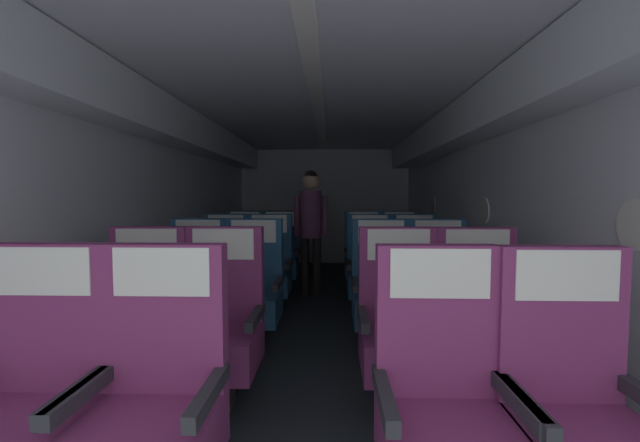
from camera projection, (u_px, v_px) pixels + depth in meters
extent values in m
cube|color=#23282D|center=(318.00, 328.00, 3.99)|extent=(3.52, 8.16, 0.02)
cube|color=silver|center=(151.00, 215.00, 3.97)|extent=(0.08, 7.76, 2.24)
cube|color=silver|center=(488.00, 215.00, 3.87)|extent=(0.08, 7.76, 2.24)
cube|color=silver|center=(318.00, 99.00, 3.85)|extent=(3.40, 7.76, 0.06)
cube|color=silver|center=(325.00, 206.00, 7.81)|extent=(3.40, 0.06, 2.24)
cube|color=silver|center=(170.00, 123.00, 3.91)|extent=(0.34, 7.45, 0.36)
cube|color=silver|center=(469.00, 122.00, 3.82)|extent=(0.34, 7.45, 0.36)
cube|color=white|center=(318.00, 104.00, 3.85)|extent=(0.12, 6.98, 0.02)
cylinder|color=white|center=(636.00, 225.00, 1.94)|extent=(0.01, 0.26, 0.26)
cylinder|color=white|center=(484.00, 211.00, 3.87)|extent=(0.01, 0.26, 0.26)
cylinder|color=white|center=(433.00, 206.00, 5.81)|extent=(0.01, 0.26, 0.26)
cube|color=#7A2D60|center=(53.00, 316.00, 1.70)|extent=(0.50, 0.09, 0.63)
cube|color=#28282D|center=(79.00, 392.00, 1.50)|extent=(0.05, 0.43, 0.06)
cube|color=silver|center=(43.00, 271.00, 1.64)|extent=(0.40, 0.01, 0.20)
cube|color=#7A2D60|center=(167.00, 317.00, 1.69)|extent=(0.50, 0.09, 0.63)
cube|color=#28282D|center=(209.00, 394.00, 1.49)|extent=(0.05, 0.43, 0.06)
cube|color=#28282D|center=(84.00, 392.00, 1.50)|extent=(0.05, 0.43, 0.06)
cube|color=silver|center=(161.00, 272.00, 1.63)|extent=(0.40, 0.01, 0.20)
cube|color=#7A2D60|center=(558.00, 323.00, 1.62)|extent=(0.50, 0.09, 0.63)
cube|color=#28282D|center=(522.00, 402.00, 1.43)|extent=(0.05, 0.43, 0.06)
cube|color=silver|center=(567.00, 276.00, 1.55)|extent=(0.40, 0.01, 0.20)
cube|color=#7A2D60|center=(436.00, 320.00, 1.65)|extent=(0.50, 0.09, 0.63)
cube|color=#28282D|center=(516.00, 398.00, 1.45)|extent=(0.05, 0.43, 0.06)
cube|color=#28282D|center=(385.00, 396.00, 1.47)|extent=(0.05, 0.43, 0.06)
cube|color=silver|center=(440.00, 274.00, 1.59)|extent=(0.40, 0.01, 0.20)
cube|color=#38383D|center=(138.00, 387.00, 2.47)|extent=(0.18, 0.18, 0.24)
cube|color=#7A2D60|center=(137.00, 350.00, 2.46)|extent=(0.50, 0.51, 0.24)
cube|color=#7A2D60|center=(151.00, 274.00, 2.64)|extent=(0.50, 0.09, 0.63)
cube|color=#28282D|center=(175.00, 317.00, 2.44)|extent=(0.05, 0.43, 0.06)
cube|color=#28282D|center=(98.00, 316.00, 2.45)|extent=(0.05, 0.43, 0.06)
cube|color=silver|center=(146.00, 244.00, 2.58)|extent=(0.40, 0.01, 0.20)
cube|color=#38383D|center=(218.00, 387.00, 2.47)|extent=(0.18, 0.18, 0.24)
cube|color=#7A2D60|center=(218.00, 350.00, 2.46)|extent=(0.50, 0.51, 0.24)
cube|color=#7A2D60|center=(226.00, 274.00, 2.64)|extent=(0.50, 0.09, 0.63)
cube|color=#28282D|center=(256.00, 317.00, 2.44)|extent=(0.05, 0.43, 0.06)
cube|color=#28282D|center=(179.00, 316.00, 2.45)|extent=(0.05, 0.43, 0.06)
cube|color=silver|center=(223.00, 244.00, 2.58)|extent=(0.40, 0.01, 0.20)
cube|color=#38383D|center=(484.00, 392.00, 2.42)|extent=(0.18, 0.18, 0.24)
cube|color=#7A2D60|center=(485.00, 353.00, 2.40)|extent=(0.50, 0.51, 0.24)
cube|color=#7A2D60|center=(474.00, 275.00, 2.58)|extent=(0.50, 0.09, 0.63)
cube|color=#28282D|center=(526.00, 320.00, 2.38)|extent=(0.05, 0.43, 0.06)
cube|color=#28282D|center=(445.00, 319.00, 2.40)|extent=(0.05, 0.43, 0.06)
cube|color=silver|center=(478.00, 245.00, 2.52)|extent=(0.40, 0.01, 0.20)
cube|color=#38383D|center=(401.00, 390.00, 2.44)|extent=(0.18, 0.18, 0.24)
cube|color=#7A2D60|center=(402.00, 352.00, 2.43)|extent=(0.50, 0.51, 0.24)
cube|color=#7A2D60|center=(397.00, 275.00, 2.61)|extent=(0.50, 0.09, 0.63)
cube|color=#28282D|center=(442.00, 318.00, 2.41)|extent=(0.05, 0.43, 0.06)
cube|color=#28282D|center=(363.00, 318.00, 2.42)|extent=(0.05, 0.43, 0.06)
cube|color=silver|center=(399.00, 245.00, 2.55)|extent=(0.40, 0.01, 0.20)
cube|color=#38383D|center=(194.00, 333.00, 3.45)|extent=(0.18, 0.18, 0.24)
cube|color=navy|center=(193.00, 306.00, 3.44)|extent=(0.50, 0.51, 0.24)
cube|color=navy|center=(200.00, 253.00, 3.62)|extent=(0.50, 0.09, 0.63)
cube|color=#28282D|center=(220.00, 282.00, 3.42)|extent=(0.05, 0.43, 0.06)
cube|color=#28282D|center=(165.00, 282.00, 3.43)|extent=(0.05, 0.43, 0.06)
cube|color=silver|center=(198.00, 231.00, 3.56)|extent=(0.40, 0.01, 0.20)
cube|color=#38383D|center=(251.00, 334.00, 3.43)|extent=(0.18, 0.18, 0.24)
cube|color=navy|center=(251.00, 307.00, 3.41)|extent=(0.50, 0.51, 0.24)
cube|color=navy|center=(255.00, 253.00, 3.59)|extent=(0.50, 0.09, 0.63)
cube|color=#28282D|center=(278.00, 283.00, 3.39)|extent=(0.05, 0.43, 0.06)
cube|color=#28282D|center=(223.00, 283.00, 3.41)|extent=(0.05, 0.43, 0.06)
cube|color=silver|center=(254.00, 231.00, 3.53)|extent=(0.40, 0.01, 0.20)
cube|color=#38383D|center=(441.00, 336.00, 3.38)|extent=(0.18, 0.18, 0.24)
cube|color=navy|center=(442.00, 309.00, 3.36)|extent=(0.50, 0.51, 0.24)
cube|color=navy|center=(436.00, 254.00, 3.54)|extent=(0.50, 0.09, 0.63)
cube|color=#28282D|center=(471.00, 284.00, 3.34)|extent=(0.05, 0.43, 0.06)
cube|color=#28282D|center=(414.00, 284.00, 3.36)|extent=(0.05, 0.43, 0.06)
cube|color=silver|center=(438.00, 232.00, 3.48)|extent=(0.40, 0.01, 0.20)
cube|color=#38383D|center=(382.00, 336.00, 3.38)|extent=(0.18, 0.18, 0.24)
cube|color=navy|center=(383.00, 308.00, 3.36)|extent=(0.50, 0.51, 0.24)
cube|color=navy|center=(380.00, 254.00, 3.55)|extent=(0.50, 0.09, 0.63)
cube|color=#28282D|center=(411.00, 284.00, 3.34)|extent=(0.05, 0.43, 0.06)
cube|color=#28282D|center=(355.00, 284.00, 3.36)|extent=(0.05, 0.43, 0.06)
cube|color=silver|center=(381.00, 232.00, 3.48)|extent=(0.40, 0.01, 0.20)
cube|color=#38383D|center=(223.00, 304.00, 4.39)|extent=(0.18, 0.18, 0.24)
cube|color=navy|center=(223.00, 283.00, 4.38)|extent=(0.50, 0.51, 0.24)
cube|color=navy|center=(227.00, 241.00, 4.56)|extent=(0.50, 0.09, 0.63)
cube|color=#28282D|center=(244.00, 264.00, 4.36)|extent=(0.05, 0.43, 0.06)
cube|color=#28282D|center=(201.00, 264.00, 4.37)|extent=(0.05, 0.43, 0.06)
cube|color=silver|center=(226.00, 224.00, 4.50)|extent=(0.40, 0.01, 0.20)
cube|color=#38383D|center=(268.00, 304.00, 4.39)|extent=(0.18, 0.18, 0.24)
cube|color=navy|center=(267.00, 283.00, 4.38)|extent=(0.50, 0.51, 0.24)
cube|color=navy|center=(270.00, 241.00, 4.56)|extent=(0.50, 0.09, 0.63)
cube|color=#28282D|center=(289.00, 264.00, 4.36)|extent=(0.05, 0.43, 0.06)
cube|color=#28282D|center=(246.00, 264.00, 4.37)|extent=(0.05, 0.43, 0.06)
cube|color=silver|center=(269.00, 224.00, 4.50)|extent=(0.40, 0.01, 0.20)
cube|color=#38383D|center=(416.00, 306.00, 4.33)|extent=(0.18, 0.18, 0.24)
cube|color=navy|center=(417.00, 284.00, 4.31)|extent=(0.50, 0.51, 0.24)
cube|color=navy|center=(413.00, 242.00, 4.49)|extent=(0.50, 0.09, 0.63)
cube|color=#28282D|center=(439.00, 265.00, 4.29)|extent=(0.05, 0.43, 0.06)
cube|color=#28282D|center=(395.00, 265.00, 4.31)|extent=(0.05, 0.43, 0.06)
cube|color=silver|center=(414.00, 224.00, 4.43)|extent=(0.40, 0.01, 0.20)
cube|color=#38383D|center=(370.00, 305.00, 4.35)|extent=(0.18, 0.18, 0.24)
cube|color=navy|center=(370.00, 283.00, 4.33)|extent=(0.50, 0.51, 0.24)
cube|color=navy|center=(369.00, 242.00, 4.52)|extent=(0.50, 0.09, 0.63)
cube|color=#28282D|center=(393.00, 264.00, 4.31)|extent=(0.05, 0.43, 0.06)
cube|color=#28282D|center=(349.00, 264.00, 4.33)|extent=(0.05, 0.43, 0.06)
cube|color=silver|center=(370.00, 224.00, 4.45)|extent=(0.40, 0.01, 0.20)
cube|color=#38383D|center=(243.00, 285.00, 5.36)|extent=(0.18, 0.18, 0.24)
cube|color=navy|center=(243.00, 267.00, 5.34)|extent=(0.50, 0.51, 0.24)
cube|color=navy|center=(246.00, 233.00, 5.53)|extent=(0.50, 0.09, 0.63)
cube|color=#28282D|center=(260.00, 252.00, 5.32)|extent=(0.05, 0.43, 0.06)
cube|color=#28282D|center=(225.00, 251.00, 5.34)|extent=(0.05, 0.43, 0.06)
cube|color=silver|center=(245.00, 219.00, 5.46)|extent=(0.40, 0.01, 0.20)
cube|color=#38383D|center=(279.00, 285.00, 5.35)|extent=(0.18, 0.18, 0.24)
cube|color=navy|center=(279.00, 267.00, 5.33)|extent=(0.50, 0.51, 0.24)
cube|color=navy|center=(281.00, 234.00, 5.52)|extent=(0.50, 0.09, 0.63)
cube|color=#28282D|center=(297.00, 252.00, 5.31)|extent=(0.05, 0.43, 0.06)
cube|color=#28282D|center=(261.00, 252.00, 5.33)|extent=(0.05, 0.43, 0.06)
cube|color=silver|center=(280.00, 219.00, 5.45)|extent=(0.40, 0.01, 0.20)
cube|color=#38383D|center=(401.00, 286.00, 5.29)|extent=(0.18, 0.18, 0.24)
cube|color=navy|center=(401.00, 268.00, 5.27)|extent=(0.50, 0.51, 0.24)
cube|color=navy|center=(399.00, 234.00, 5.45)|extent=(0.50, 0.09, 0.63)
cube|color=#28282D|center=(419.00, 252.00, 5.25)|extent=(0.05, 0.43, 0.06)
cube|color=#28282D|center=(383.00, 252.00, 5.27)|extent=(0.05, 0.43, 0.06)
cube|color=silver|center=(399.00, 219.00, 5.39)|extent=(0.40, 0.01, 0.20)
cube|color=#38383D|center=(364.00, 285.00, 5.32)|extent=(0.18, 0.18, 0.24)
cube|color=navy|center=(364.00, 267.00, 5.31)|extent=(0.50, 0.51, 0.24)
cube|color=navy|center=(363.00, 234.00, 5.49)|extent=(0.50, 0.09, 0.63)
cube|color=#28282D|center=(382.00, 252.00, 5.29)|extent=(0.05, 0.43, 0.06)
cube|color=#28282D|center=(346.00, 252.00, 5.30)|extent=(0.05, 0.43, 0.06)
cube|color=silver|center=(363.00, 219.00, 5.43)|extent=(0.40, 0.01, 0.20)
cylinder|color=black|center=(305.00, 267.00, 5.17)|extent=(0.11, 0.11, 0.77)
cylinder|color=black|center=(317.00, 267.00, 5.17)|extent=(0.11, 0.11, 0.77)
cylinder|color=#5B2D4C|center=(311.00, 214.00, 5.13)|extent=(0.28, 0.28, 0.61)
cylinder|color=#5B2D4C|center=(297.00, 216.00, 5.14)|extent=(0.07, 0.07, 0.51)
cylinder|color=#5B2D4C|center=(325.00, 216.00, 5.12)|extent=(0.07, 0.07, 0.51)
sphere|color=tan|center=(311.00, 181.00, 5.10)|extent=(0.22, 0.22, 0.22)
sphere|color=black|center=(311.00, 178.00, 5.10)|extent=(0.19, 0.19, 0.19)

